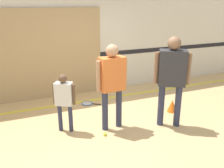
{
  "coord_description": "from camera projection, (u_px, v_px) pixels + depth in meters",
  "views": [
    {
      "loc": [
        -1.7,
        -4.14,
        2.44
      ],
      "look_at": [
        0.01,
        0.01,
        0.92
      ],
      "focal_mm": 40.0,
      "sensor_mm": 36.0,
      "label": 1
    }
  ],
  "objects": [
    {
      "name": "ground_plane",
      "position": [
        112.0,
        128.0,
        5.01
      ],
      "size": [
        16.0,
        16.0,
        0.0
      ],
      "primitive_type": "plane",
      "color": "tan"
    },
    {
      "name": "wall_back",
      "position": [
        79.0,
        34.0,
        6.47
      ],
      "size": [
        16.0,
        0.07,
        3.2
      ],
      "color": "silver",
      "rests_on": "ground_plane"
    },
    {
      "name": "wall_panel",
      "position": [
        41.0,
        55.0,
        6.2
      ],
      "size": [
        3.11,
        0.05,
        2.27
      ],
      "color": "tan",
      "rests_on": "ground_plane"
    },
    {
      "name": "floor_stripe",
      "position": [
        89.0,
        101.0,
        6.35
      ],
      "size": [
        14.4,
        0.1,
        0.01
      ],
      "color": "yellow",
      "rests_on": "ground_plane"
    },
    {
      "name": "person_instructor",
      "position": [
        112.0,
        78.0,
        4.69
      ],
      "size": [
        0.64,
        0.3,
        1.68
      ],
      "rotation": [
        0.0,
        0.0,
        0.08
      ],
      "color": "#2D334C",
      "rests_on": "ground_plane"
    },
    {
      "name": "person_student_left",
      "position": [
        64.0,
        97.0,
        4.68
      ],
      "size": [
        0.39,
        0.31,
        1.15
      ],
      "rotation": [
        0.0,
        0.0,
        -0.52
      ],
      "color": "#2D334C",
      "rests_on": "ground_plane"
    },
    {
      "name": "person_student_right",
      "position": [
        172.0,
        73.0,
        4.77
      ],
      "size": [
        0.61,
        0.49,
        1.8
      ],
      "rotation": [
        0.0,
        0.0,
        2.62
      ],
      "color": "#2D334C",
      "rests_on": "ground_plane"
    },
    {
      "name": "racket_spare_on_floor",
      "position": [
        88.0,
        103.0,
        6.16
      ],
      "size": [
        0.49,
        0.4,
        0.03
      ],
      "rotation": [
        0.0,
        0.0,
        5.7
      ],
      "color": "blue",
      "rests_on": "ground_plane"
    },
    {
      "name": "tennis_ball_near_instructor",
      "position": [
        105.0,
        134.0,
        4.71
      ],
      "size": [
        0.07,
        0.07,
        0.07
      ],
      "primitive_type": "sphere",
      "color": "#CCE038",
      "rests_on": "ground_plane"
    },
    {
      "name": "tennis_ball_by_spare_racket",
      "position": [
        75.0,
        101.0,
        6.24
      ],
      "size": [
        0.07,
        0.07,
        0.07
      ],
      "primitive_type": "sphere",
      "color": "#CCE038",
      "rests_on": "ground_plane"
    },
    {
      "name": "training_cone",
      "position": [
        172.0,
        106.0,
        5.7
      ],
      "size": [
        0.22,
        0.22,
        0.29
      ],
      "color": "orange",
      "rests_on": "ground_plane"
    }
  ]
}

